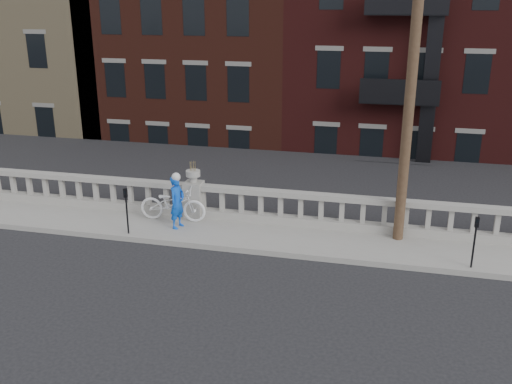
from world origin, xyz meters
TOP-DOWN VIEW (x-y plane):
  - ground at (0.00, 0.00)m, footprint 120.00×120.00m
  - sidewalk at (0.00, 3.00)m, footprint 32.00×2.20m
  - balustrade at (0.00, 3.95)m, footprint 28.00×0.34m
  - planter_pedestal at (0.00, 3.95)m, footprint 0.55×0.55m
  - lower_level at (0.56, 23.04)m, footprint 80.00×44.00m
  - utility_pole at (6.20, 3.60)m, footprint 1.60×0.28m
  - parking_meter_b at (-1.38, 2.15)m, footprint 0.10×0.09m
  - parking_meter_c at (8.01, 2.15)m, footprint 0.10×0.09m
  - bicycle at (-0.50, 3.43)m, footprint 2.09×0.83m
  - cyclist at (-0.15, 2.93)m, footprint 0.51×0.65m

SIDE VIEW (x-z plane):
  - ground at x=0.00m, z-range 0.00..0.00m
  - sidewalk at x=0.00m, z-range 0.00..0.15m
  - balustrade at x=0.00m, z-range 0.13..1.16m
  - bicycle at x=-0.50m, z-range 0.15..1.23m
  - planter_pedestal at x=0.00m, z-range -0.05..1.71m
  - cyclist at x=-0.15m, z-range 0.15..1.73m
  - parking_meter_b at x=-1.38m, z-range 0.32..1.68m
  - parking_meter_c at x=8.01m, z-range 0.32..1.68m
  - lower_level at x=0.56m, z-range -7.77..13.03m
  - utility_pole at x=6.20m, z-range 0.24..10.24m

